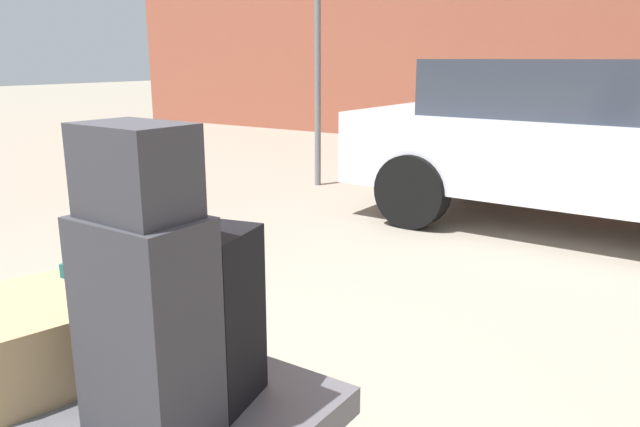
{
  "coord_description": "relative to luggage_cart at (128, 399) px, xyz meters",
  "views": [
    {
      "loc": [
        1.63,
        -1.22,
        1.43
      ],
      "look_at": [
        0.0,
        1.2,
        0.69
      ],
      "focal_mm": 34.5,
      "sensor_mm": 36.0,
      "label": 1
    }
  ],
  "objects": [
    {
      "name": "suitcase_charcoal_stacked_top",
      "position": [
        0.31,
        -0.15,
        0.4
      ],
      "size": [
        0.37,
        0.25,
        0.67
      ],
      "primitive_type": "cube",
      "rotation": [
        0.0,
        0.0,
        -0.01
      ],
      "color": "#2D2D33",
      "rests_on": "luggage_cart"
    },
    {
      "name": "duffel_bag_teal_rear_right",
      "position": [
        -0.17,
        0.24,
        0.23
      ],
      "size": [
        0.6,
        0.36,
        0.33
      ],
      "primitive_type": "cube",
      "rotation": [
        0.0,
        0.0,
        0.13
      ],
      "color": "#144C51",
      "rests_on": "luggage_cart"
    },
    {
      "name": "parked_car",
      "position": [
        0.77,
        4.34,
        0.49
      ],
      "size": [
        4.33,
        1.97,
        1.42
      ],
      "color": "silver",
      "rests_on": "ground_plane"
    },
    {
      "name": "duffel_bag_charcoal_topmost_pile",
      "position": [
        0.31,
        -0.15,
        0.86
      ],
      "size": [
        0.32,
        0.23,
        0.26
      ],
      "primitive_type": "cube",
      "rotation": [
        0.0,
        0.0,
        -0.04
      ],
      "color": "#2D2D33",
      "rests_on": "suitcase_charcoal_stacked_top"
    },
    {
      "name": "luggage_cart",
      "position": [
        0.0,
        0.0,
        0.0
      ],
      "size": [
        1.38,
        0.84,
        0.34
      ],
      "color": "#4C4C51",
      "rests_on": "ground_plane"
    },
    {
      "name": "suitcase_black_front_right",
      "position": [
        0.27,
        0.09,
        0.36
      ],
      "size": [
        0.41,
        0.34,
        0.58
      ],
      "primitive_type": "cube",
      "rotation": [
        0.0,
        0.0,
        0.22
      ],
      "color": "black",
      "rests_on": "luggage_cart"
    },
    {
      "name": "suitcase_tan_rear_left",
      "position": [
        -0.31,
        -0.15,
        0.21
      ],
      "size": [
        0.63,
        0.53,
        0.28
      ],
      "primitive_type": "cube",
      "rotation": [
        0.0,
        0.0,
        -0.22
      ],
      "color": "#9E7F56",
      "rests_on": "luggage_cart"
    },
    {
      "name": "no_parking_sign",
      "position": [
        -2.29,
        4.56,
        1.29
      ],
      "size": [
        0.5,
        0.07,
        2.54
      ],
      "color": "slate",
      "rests_on": "ground_plane"
    }
  ]
}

